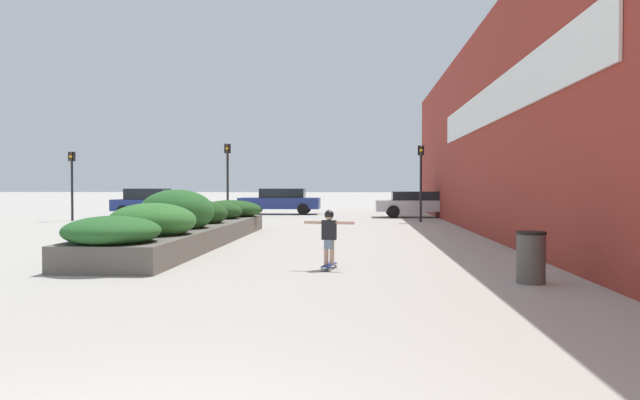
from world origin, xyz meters
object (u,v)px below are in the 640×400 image
at_px(skateboarder, 329,232).
at_px(car_center_left, 418,203).
at_px(traffic_light_far_left, 72,174).
at_px(car_leftmost, 280,201).
at_px(trash_bin, 531,257).
at_px(traffic_light_right, 421,170).
at_px(car_center_right, 150,202).
at_px(skateboard, 329,266).
at_px(traffic_light_left, 228,169).

relative_size(skateboarder, car_center_left, 0.24).
height_order(skateboarder, traffic_light_far_left, traffic_light_far_left).
bearing_deg(car_center_left, car_leftmost, -112.37).
height_order(trash_bin, car_center_left, car_center_left).
height_order(car_center_left, traffic_light_right, traffic_light_right).
bearing_deg(traffic_light_right, trash_bin, -89.46).
xyz_separation_m(car_center_right, traffic_light_far_left, (-2.25, -4.56, 1.48)).
bearing_deg(trash_bin, skateboard, 156.31).
bearing_deg(traffic_light_far_left, traffic_light_left, 5.23).
distance_m(car_center_right, traffic_light_left, 6.70).
bearing_deg(traffic_light_right, skateboard, -101.69).
bearing_deg(traffic_light_left, trash_bin, -63.36).
bearing_deg(car_leftmost, traffic_light_left, 166.37).
bearing_deg(skateboard, traffic_light_right, 88.12).
bearing_deg(car_center_right, trash_bin, 32.82).
relative_size(skateboarder, trash_bin, 1.22).
xyz_separation_m(car_center_left, car_center_right, (-14.69, 0.17, 0.05)).
distance_m(car_center_left, car_center_right, 14.70).
bearing_deg(car_center_left, skateboarder, -10.09).
relative_size(skateboarder, traffic_light_far_left, 0.33).
height_order(car_center_left, traffic_light_left, traffic_light_left).
bearing_deg(skateboarder, traffic_light_right, 88.12).
relative_size(trash_bin, car_center_left, 0.20).
height_order(traffic_light_left, traffic_light_far_left, traffic_light_left).
bearing_deg(car_center_right, car_leftmost, 113.96).
distance_m(traffic_light_left, traffic_light_right, 9.25).
distance_m(skateboard, car_center_left, 21.21).
xyz_separation_m(car_leftmost, traffic_light_far_left, (-9.12, -7.61, 1.48)).
height_order(car_center_left, traffic_light_far_left, traffic_light_far_left).
distance_m(skateboard, traffic_light_left, 18.28).
height_order(car_center_left, car_center_right, car_center_right).
relative_size(traffic_light_left, traffic_light_right, 1.04).
xyz_separation_m(trash_bin, traffic_light_right, (-0.17, 18.19, 1.96)).
xyz_separation_m(skateboard, car_leftmost, (-4.11, 24.09, 0.73)).
distance_m(skateboarder, car_center_left, 21.20).
xyz_separation_m(skateboarder, traffic_light_far_left, (-13.23, 16.48, 1.51)).
xyz_separation_m(traffic_light_right, traffic_light_far_left, (-16.67, -0.13, -0.14)).
xyz_separation_m(car_center_left, traffic_light_right, (-0.28, -4.26, 1.67)).
bearing_deg(car_center_left, traffic_light_right, -3.70).
bearing_deg(traffic_light_right, car_center_left, 86.30).
relative_size(car_leftmost, car_center_left, 1.03).
height_order(trash_bin, car_center_right, car_center_right).
relative_size(skateboarder, traffic_light_left, 0.30).
bearing_deg(skateboard, traffic_light_far_left, 138.57).
bearing_deg(car_leftmost, car_center_left, -112.37).
height_order(car_leftmost, traffic_light_right, traffic_light_right).
height_order(car_center_right, traffic_light_left, traffic_light_left).
distance_m(trash_bin, car_leftmost, 26.81).
relative_size(car_center_left, car_center_right, 1.16).
bearing_deg(car_center_right, traffic_light_left, 53.23).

